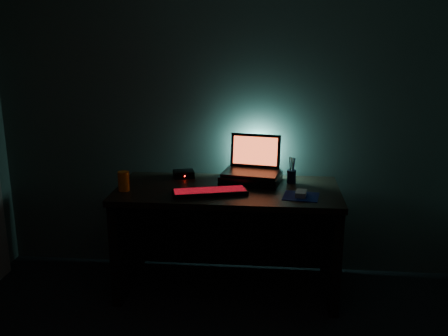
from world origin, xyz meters
name	(u,v)px	position (x,y,z in m)	size (l,w,h in m)	color
room	(186,189)	(0.00, 0.00, 1.25)	(3.50, 4.00, 2.50)	black
desk	(228,221)	(0.00, 1.67, 0.49)	(1.50, 0.70, 0.75)	black
riser	(251,178)	(0.15, 1.78, 0.78)	(0.40, 0.30, 0.06)	black
laptop	(253,164)	(0.16, 1.83, 0.87)	(0.42, 0.34, 0.26)	black
keyboard	(210,192)	(-0.10, 1.48, 0.76)	(0.51, 0.28, 0.03)	black
mousepad	(301,196)	(0.48, 1.48, 0.75)	(0.22, 0.20, 0.00)	navy
mouse	(301,194)	(0.48, 1.48, 0.77)	(0.07, 0.11, 0.03)	gray
pen_cup	(291,177)	(0.43, 1.79, 0.80)	(0.06, 0.06, 0.09)	black
juice_glass	(124,181)	(-0.68, 1.50, 0.81)	(0.08, 0.08, 0.13)	#F7600D
router	(184,174)	(-0.34, 1.86, 0.77)	(0.17, 0.15, 0.05)	black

